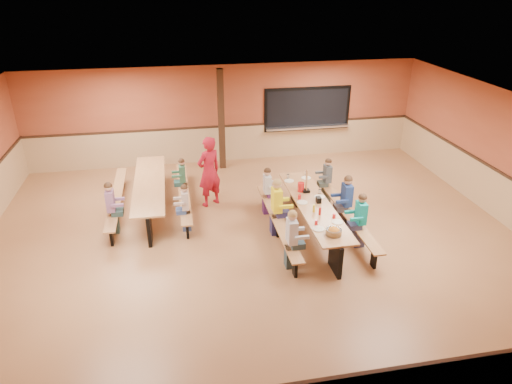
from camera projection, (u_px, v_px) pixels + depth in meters
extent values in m
plane|color=brown|center=(255.00, 241.00, 10.22)|extent=(12.00, 12.00, 0.00)
cube|color=#98482C|center=(226.00, 114.00, 14.00)|extent=(12.00, 0.04, 3.00)
cube|color=#98482C|center=(336.00, 357.00, 5.14)|extent=(12.00, 0.04, 3.00)
cube|color=#98482C|center=(509.00, 160.00, 10.57)|extent=(0.04, 10.00, 3.00)
cube|color=white|center=(255.00, 110.00, 8.92)|extent=(12.00, 10.00, 0.04)
cube|color=black|center=(307.00, 109.00, 14.38)|extent=(2.60, 0.06, 1.20)
cube|color=silver|center=(307.00, 127.00, 14.55)|extent=(2.70, 0.28, 0.06)
cube|color=black|center=(221.00, 120.00, 13.44)|extent=(0.18, 0.18, 3.00)
cube|color=#A56F41|center=(314.00, 205.00, 10.24)|extent=(0.75, 3.60, 0.04)
cube|color=black|center=(336.00, 256.00, 9.03)|extent=(0.08, 0.60, 0.70)
cube|color=black|center=(295.00, 190.00, 11.78)|extent=(0.08, 0.60, 0.70)
cube|color=#A56F41|center=(278.00, 219.00, 10.23)|extent=(0.26, 3.60, 0.04)
cube|color=black|center=(277.00, 228.00, 10.33)|extent=(0.06, 0.18, 0.41)
cube|color=#A56F41|center=(347.00, 213.00, 10.50)|extent=(0.26, 3.60, 0.04)
cube|color=black|center=(346.00, 221.00, 10.60)|extent=(0.06, 0.18, 0.41)
cube|color=#A56F41|center=(149.00, 183.00, 11.28)|extent=(0.75, 3.60, 0.04)
cube|color=black|center=(149.00, 227.00, 10.07)|extent=(0.08, 0.60, 0.70)
cube|color=black|center=(152.00, 173.00, 12.81)|extent=(0.08, 0.60, 0.70)
cube|color=#A56F41|center=(116.00, 196.00, 11.27)|extent=(0.26, 3.60, 0.04)
cube|color=black|center=(118.00, 204.00, 11.36)|extent=(0.06, 0.18, 0.41)
cube|color=#A56F41|center=(184.00, 191.00, 11.54)|extent=(0.26, 3.60, 0.04)
cube|color=black|center=(184.00, 199.00, 11.64)|extent=(0.06, 0.18, 0.41)
imported|color=#AA1325|center=(209.00, 172.00, 11.43)|extent=(0.80, 0.72, 1.84)
cylinder|color=red|center=(301.00, 187.00, 10.77)|extent=(0.16, 0.16, 0.22)
cube|color=black|center=(319.00, 200.00, 10.27)|extent=(0.10, 0.14, 0.13)
cylinder|color=yellow|center=(314.00, 208.00, 9.85)|extent=(0.06, 0.06, 0.17)
cylinder|color=#B2140F|center=(320.00, 211.00, 9.74)|extent=(0.06, 0.06, 0.17)
cube|color=black|center=(306.00, 191.00, 10.78)|extent=(0.16, 0.16, 0.06)
cube|color=#A56F41|center=(307.00, 180.00, 10.66)|extent=(0.02, 0.09, 0.50)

